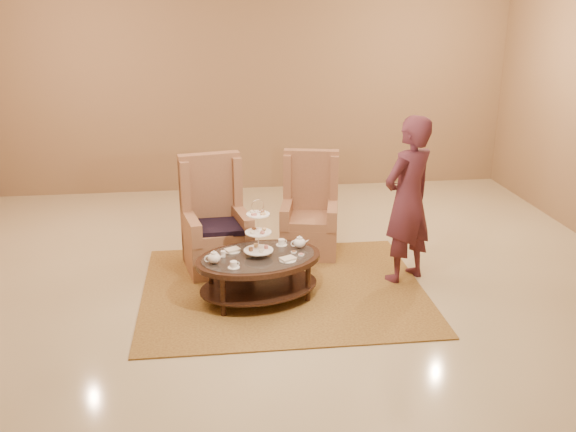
{
  "coord_description": "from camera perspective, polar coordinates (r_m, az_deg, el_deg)",
  "views": [
    {
      "loc": [
        -0.76,
        -5.98,
        2.98
      ],
      "look_at": [
        0.03,
        0.2,
        0.81
      ],
      "focal_mm": 40.0,
      "sensor_mm": 36.0,
      "label": 1
    }
  ],
  "objects": [
    {
      "name": "rug",
      "position": [
        6.85,
        -0.42,
        -6.52
      ],
      "size": [
        2.97,
        2.49,
        0.02
      ],
      "rotation": [
        0.0,
        0.0,
        -0.01
      ],
      "color": "olive",
      "rests_on": "ground"
    },
    {
      "name": "armchair_right",
      "position": [
        7.73,
        1.95,
        -0.27
      ],
      "size": [
        0.79,
        0.8,
        1.22
      ],
      "rotation": [
        0.0,
        0.0,
        -0.22
      ],
      "color": "#9C6949",
      "rests_on": "ground"
    },
    {
      "name": "wall_back",
      "position": [
        10.08,
        -2.99,
        12.14
      ],
      "size": [
        8.0,
        0.04,
        3.5
      ],
      "primitive_type": "cube",
      "color": "#957451",
      "rests_on": "ground"
    },
    {
      "name": "tea_table",
      "position": [
        6.5,
        -2.62,
        -4.3
      ],
      "size": [
        1.46,
        1.17,
        1.08
      ],
      "rotation": [
        0.0,
        0.0,
        0.24
      ],
      "color": "black",
      "rests_on": "ground"
    },
    {
      "name": "ground",
      "position": [
        6.72,
        -0.03,
        -7.15
      ],
      "size": [
        8.0,
        8.0,
        0.0
      ],
      "primitive_type": "plane",
      "color": "#C6B993",
      "rests_on": "ground"
    },
    {
      "name": "ceiling",
      "position": [
        6.72,
        -0.03,
        -7.15
      ],
      "size": [
        8.0,
        8.0,
        0.02
      ],
      "primitive_type": "cube",
      "color": "white",
      "rests_on": "ground"
    },
    {
      "name": "armchair_left",
      "position": [
        7.32,
        -6.48,
        -1.3
      ],
      "size": [
        0.82,
        0.84,
        1.29
      ],
      "rotation": [
        0.0,
        0.0,
        0.19
      ],
      "color": "#9C6949",
      "rests_on": "ground"
    },
    {
      "name": "person",
      "position": [
        6.9,
        10.6,
        1.38
      ],
      "size": [
        0.79,
        0.72,
        1.82
      ],
      "rotation": [
        0.0,
        0.0,
        3.7
      ],
      "color": "#4E212D",
      "rests_on": "ground"
    }
  ]
}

